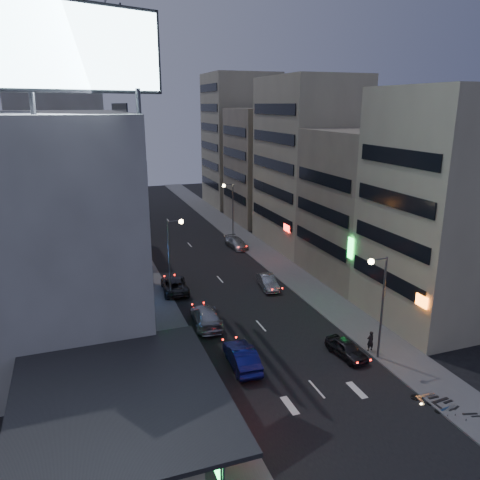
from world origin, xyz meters
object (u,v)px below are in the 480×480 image
person (370,341)px  scooter_blue (451,399)px  parked_car_right_mid (268,282)px  scooter_silver_a (454,397)px  scooter_black_b (447,389)px  parked_car_right_near (346,349)px  road_car_silver (206,316)px  scooter_silver_b (434,384)px  road_car_blue (242,357)px  parked_car_right_far (236,243)px  scooter_black_a (478,406)px  parked_car_left (175,285)px

person → scooter_blue: (0.79, -7.62, -0.33)m
parked_car_right_mid → scooter_silver_a: 22.59m
person → scooter_black_b: size_ratio=0.83×
parked_car_right_near → parked_car_right_mid: bearing=83.9°
road_car_silver → scooter_silver_b: road_car_silver is taller
parked_car_right_near → road_car_blue: size_ratio=0.78×
parked_car_right_mid → scooter_silver_b: size_ratio=2.04×
parked_car_right_near → road_car_blue: (-8.01, 1.32, 0.16)m
road_car_blue → scooter_silver_a: (11.18, -8.88, -0.19)m
parked_car_right_far → person: size_ratio=2.87×
scooter_blue → scooter_black_b: (0.41, 0.79, 0.12)m
parked_car_right_near → road_car_blue: road_car_blue is taller
road_car_blue → scooter_black_a: road_car_blue is taller
parked_car_left → scooter_silver_a: bearing=122.1°
scooter_blue → scooter_silver_a: bearing=-79.7°
parked_car_right_near → scooter_blue: bearing=-76.4°
scooter_blue → scooter_silver_b: 1.46m
parked_car_left → road_car_silver: size_ratio=0.96×
person → scooter_silver_a: 7.61m
person → scooter_black_b: 6.95m
parked_car_right_near → scooter_silver_a: 8.20m
parked_car_left → parked_car_right_far: bearing=-127.2°
scooter_black_a → scooter_black_b: bearing=32.5°
parked_car_right_mid → road_car_blue: bearing=-112.5°
parked_car_right_far → scooter_black_a: size_ratio=2.88×
scooter_silver_b → person: bearing=9.4°
parked_car_right_far → scooter_silver_a: (1.78, -37.01, -0.06)m
parked_car_right_far → person: bearing=-94.2°
parked_car_right_near → parked_car_right_far: 29.48m
parked_car_left → scooter_silver_a: 27.82m
person → scooter_silver_b: person is taller
road_car_silver → scooter_silver_b: bearing=133.2°
parked_car_right_far → scooter_black_b: bearing=-92.5°
scooter_black_a → scooter_silver_b: 2.81m
person → scooter_black_b: bearing=98.3°
parked_car_right_mid → scooter_silver_b: 21.19m
parked_car_right_near → parked_car_right_far: size_ratio=0.83×
scooter_black_a → parked_car_right_near: bearing=39.1°
scooter_silver_a → scooter_silver_b: size_ratio=0.80×
parked_car_left → road_car_silver: road_car_silver is taller
scooter_silver_a → scooter_black_b: bearing=-29.8°
road_car_blue → scooter_silver_a: 14.28m
scooter_silver_a → scooter_black_a: bearing=-169.8°
parked_car_right_mid → scooter_silver_b: bearing=-74.3°
parked_car_right_far → scooter_black_b: (1.90, -36.32, 0.04)m
parked_car_right_near → parked_car_left: size_ratio=0.72×
scooter_silver_a → road_car_blue: bearing=31.5°
parked_car_left → scooter_black_b: size_ratio=2.70×
scooter_silver_a → parked_car_right_far: bearing=-17.3°
road_car_blue → person: person is taller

